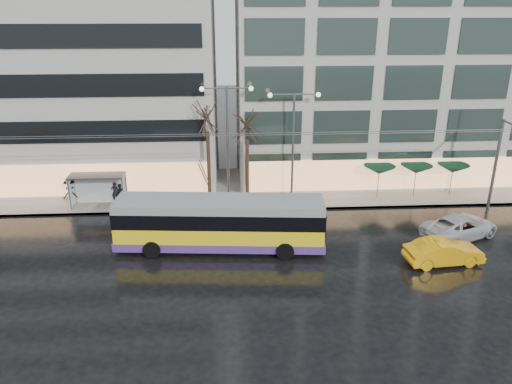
{
  "coord_description": "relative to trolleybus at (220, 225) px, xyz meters",
  "views": [
    {
      "loc": [
        1.97,
        -25.94,
        15.01
      ],
      "look_at": [
        3.82,
        5.0,
        3.1
      ],
      "focal_mm": 35.0,
      "sensor_mm": 36.0,
      "label": 1
    }
  ],
  "objects": [
    {
      "name": "pedestrian_a",
      "position": [
        -8.3,
        8.13,
        -0.05
      ],
      "size": [
        1.01,
        1.03,
        2.19
      ],
      "color": "black",
      "rests_on": "sidewalk"
    },
    {
      "name": "tree_a",
      "position": [
        -0.89,
        7.95,
        5.43
      ],
      "size": [
        3.2,
        3.2,
        8.4
      ],
      "color": "black",
      "rests_on": "sidewalk"
    },
    {
      "name": "bus_shelter",
      "position": [
        -9.77,
        7.64,
        0.3
      ],
      "size": [
        4.2,
        1.6,
        2.51
      ],
      "color": "#595B60",
      "rests_on": "sidewalk"
    },
    {
      "name": "street_lamp_far",
      "position": [
        5.61,
        7.75,
        4.06
      ],
      "size": [
        3.96,
        0.36,
        8.53
      ],
      "color": "#595B60",
      "rests_on": "sidewalk"
    },
    {
      "name": "parasol_c",
      "position": [
        18.61,
        7.95,
        0.79
      ],
      "size": [
        2.5,
        2.5,
        2.65
      ],
      "color": "#595B60",
      "rests_on": "sidewalk"
    },
    {
      "name": "parasol_b",
      "position": [
        15.61,
        7.95,
        0.79
      ],
      "size": [
        2.5,
        2.5,
        2.65
      ],
      "color": "#595B60",
      "rests_on": "sidewalk"
    },
    {
      "name": "trolleybus",
      "position": [
        0.0,
        0.0,
        0.0
      ],
      "size": [
        13.37,
        5.64,
        6.12
      ],
      "color": "yellow",
      "rests_on": "ground"
    },
    {
      "name": "taxi_b",
      "position": [
        13.56,
        -2.81,
        -0.88
      ],
      "size": [
        4.84,
        2.09,
        1.55
      ],
      "primitive_type": "imported",
      "rotation": [
        0.0,
        0.0,
        1.67
      ],
      "color": "#FCAD0D",
      "rests_on": "ground"
    },
    {
      "name": "sidewalk",
      "position": [
        0.61,
        10.95,
        -1.58
      ],
      "size": [
        80.0,
        10.0,
        0.15
      ],
      "primitive_type": "cube",
      "color": "gray",
      "rests_on": "ground"
    },
    {
      "name": "street_lamp_near",
      "position": [
        0.61,
        7.75,
        4.33
      ],
      "size": [
        3.96,
        0.36,
        9.03
      ],
      "color": "#595B60",
      "rests_on": "sidewalk"
    },
    {
      "name": "ground",
      "position": [
        -1.39,
        -3.05,
        -1.66
      ],
      "size": [
        140.0,
        140.0,
        0.0
      ],
      "primitive_type": "plane",
      "color": "black",
      "rests_on": "ground"
    },
    {
      "name": "pedestrian_c",
      "position": [
        -11.58,
        7.6,
        -0.39
      ],
      "size": [
        1.16,
        0.95,
        2.11
      ],
      "color": "black",
      "rests_on": "sidewalk"
    },
    {
      "name": "catenary",
      "position": [
        -0.39,
        4.89,
        2.6
      ],
      "size": [
        42.24,
        5.12,
        7.0
      ],
      "color": "#595B60",
      "rests_on": "ground"
    },
    {
      "name": "building_left",
      "position": [
        -17.39,
        15.95,
        9.49
      ],
      "size": [
        34.0,
        14.0,
        22.0
      ],
      "primitive_type": "cube",
      "color": "#B1AEA9",
      "rests_on": "sidewalk"
    },
    {
      "name": "building_right",
      "position": [
        17.61,
        15.95,
        10.99
      ],
      "size": [
        32.0,
        14.0,
        25.0
      ],
      "primitive_type": "cube",
      "color": "#B1AEA9",
      "rests_on": "sidewalk"
    },
    {
      "name": "kerb",
      "position": [
        0.61,
        6.0,
        -1.58
      ],
      "size": [
        80.0,
        0.1,
        0.15
      ],
      "primitive_type": "cube",
      "color": "slate",
      "rests_on": "ground"
    },
    {
      "name": "parasol_a",
      "position": [
        12.61,
        7.95,
        0.79
      ],
      "size": [
        2.5,
        2.5,
        2.65
      ],
      "color": "#595B60",
      "rests_on": "sidewalk"
    },
    {
      "name": "tree_b",
      "position": [
        2.11,
        8.15,
        4.74
      ],
      "size": [
        3.2,
        3.2,
        7.7
      ],
      "color": "black",
      "rests_on": "sidewalk"
    },
    {
      "name": "sedan_silver",
      "position": [
        16.16,
        0.69,
        -0.88
      ],
      "size": [
        6.12,
        4.7,
        1.55
      ],
      "primitive_type": "imported",
      "rotation": [
        0.0,
        0.0,
        2.01
      ],
      "color": "silver",
      "rests_on": "ground"
    },
    {
      "name": "pedestrian_b",
      "position": [
        -7.93,
        8.14,
        -0.75
      ],
      "size": [
        0.84,
        0.72,
        1.5
      ],
      "color": "black",
      "rests_on": "sidewalk"
    }
  ]
}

